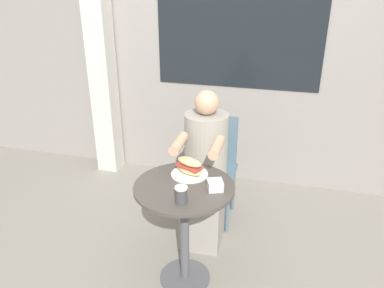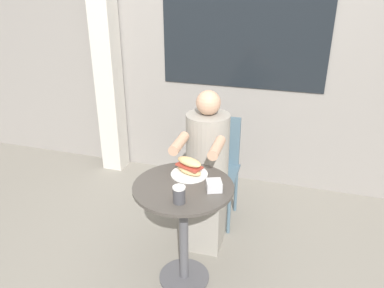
{
  "view_description": "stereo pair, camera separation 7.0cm",
  "coord_description": "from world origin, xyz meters",
  "px_view_note": "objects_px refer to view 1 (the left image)",
  "views": [
    {
      "loc": [
        0.57,
        -1.9,
        1.91
      ],
      "look_at": [
        0.0,
        0.18,
        0.94
      ],
      "focal_mm": 35.0,
      "sensor_mm": 36.0,
      "label": 1
    },
    {
      "loc": [
        0.63,
        -1.88,
        1.91
      ],
      "look_at": [
        0.0,
        0.18,
        0.94
      ],
      "focal_mm": 35.0,
      "sensor_mm": 36.0,
      "label": 2
    }
  ],
  "objects_px": {
    "cafe_table": "(184,214)",
    "seated_diner": "(205,178)",
    "diner_chair": "(214,159)",
    "sandwich_on_plate": "(190,168)",
    "drink_cup": "(181,195)"
  },
  "relations": [
    {
      "from": "cafe_table",
      "to": "seated_diner",
      "type": "relative_size",
      "value": 0.62
    },
    {
      "from": "cafe_table",
      "to": "diner_chair",
      "type": "distance_m",
      "value": 0.83
    },
    {
      "from": "diner_chair",
      "to": "sandwich_on_plate",
      "type": "height_order",
      "value": "diner_chair"
    },
    {
      "from": "diner_chair",
      "to": "seated_diner",
      "type": "bearing_deg",
      "value": 89.01
    },
    {
      "from": "cafe_table",
      "to": "sandwich_on_plate",
      "type": "relative_size",
      "value": 3.08
    },
    {
      "from": "seated_diner",
      "to": "drink_cup",
      "type": "height_order",
      "value": "seated_diner"
    },
    {
      "from": "diner_chair",
      "to": "sandwich_on_plate",
      "type": "distance_m",
      "value": 0.74
    },
    {
      "from": "cafe_table",
      "to": "diner_chair",
      "type": "bearing_deg",
      "value": 89.2
    },
    {
      "from": "diner_chair",
      "to": "seated_diner",
      "type": "relative_size",
      "value": 0.73
    },
    {
      "from": "diner_chair",
      "to": "sandwich_on_plate",
      "type": "relative_size",
      "value": 3.64
    },
    {
      "from": "sandwich_on_plate",
      "to": "seated_diner",
      "type": "bearing_deg",
      "value": 86.56
    },
    {
      "from": "cafe_table",
      "to": "drink_cup",
      "type": "height_order",
      "value": "drink_cup"
    },
    {
      "from": "diner_chair",
      "to": "seated_diner",
      "type": "xyz_separation_m",
      "value": [
        0.0,
        -0.34,
        0.0
      ]
    },
    {
      "from": "cafe_table",
      "to": "sandwich_on_plate",
      "type": "xyz_separation_m",
      "value": [
        -0.01,
        0.14,
        0.25
      ]
    },
    {
      "from": "cafe_table",
      "to": "seated_diner",
      "type": "xyz_separation_m",
      "value": [
        0.02,
        0.49,
        -0.01
      ]
    }
  ]
}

